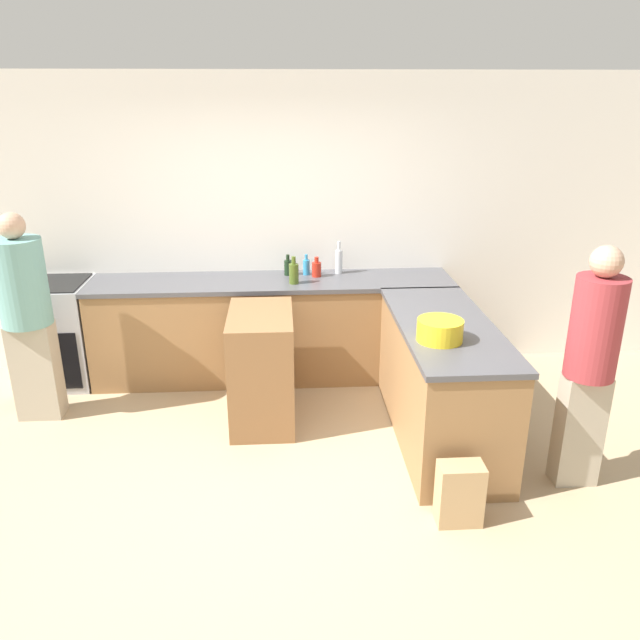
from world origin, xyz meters
TOP-DOWN VIEW (x-y plane):
  - ground_plane at (0.00, 0.00)m, footprint 14.00×14.00m
  - wall_back at (0.00, 2.10)m, footprint 8.00×0.06m
  - counter_back at (0.00, 1.75)m, footprint 3.26×0.66m
  - counter_peninsula at (1.28, 0.57)m, footprint 0.69×1.77m
  - range_oven at (-1.93, 1.75)m, footprint 0.59×0.64m
  - island_table at (-0.08, 0.92)m, footprint 0.50×0.81m
  - mixing_bowl at (1.15, 0.24)m, footprint 0.31×0.31m
  - wine_bottle_dark at (0.15, 1.90)m, footprint 0.07×0.07m
  - hot_sauce_bottle at (0.41, 1.84)m, footprint 0.09×0.09m
  - dish_soap_bottle at (0.32, 1.91)m, footprint 0.06×0.06m
  - olive_oil_bottle at (0.20, 1.64)m, footprint 0.08×0.08m
  - vinegar_bottle_clear at (0.62, 1.94)m, footprint 0.07×0.07m
  - person_by_range at (-1.90, 1.09)m, footprint 0.38×0.38m
  - person_at_peninsula at (2.06, -0.08)m, footprint 0.32×0.32m
  - paper_bag at (1.16, -0.46)m, footprint 0.28×0.17m

SIDE VIEW (x-z plane):
  - ground_plane at x=0.00m, z-range 0.00..0.00m
  - paper_bag at x=1.16m, z-range 0.00..0.41m
  - island_table at x=-0.08m, z-range 0.00..0.92m
  - counter_back at x=0.00m, z-range 0.00..0.94m
  - counter_peninsula at x=1.28m, z-range 0.00..0.94m
  - range_oven at x=-1.93m, z-range 0.00..0.94m
  - person_at_peninsula at x=2.06m, z-range 0.07..1.74m
  - person_by_range at x=-1.90m, z-range 0.06..1.75m
  - hot_sauce_bottle at x=0.41m, z-range 0.92..1.10m
  - mixing_bowl at x=1.15m, z-range 0.93..1.08m
  - dish_soap_bottle at x=0.32m, z-range 0.91..1.11m
  - wine_bottle_dark at x=0.15m, z-range 0.91..1.11m
  - olive_oil_bottle at x=0.20m, z-range 0.91..1.15m
  - vinegar_bottle_clear at x=0.62m, z-range 0.90..1.20m
  - wall_back at x=0.00m, z-range 0.00..2.70m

